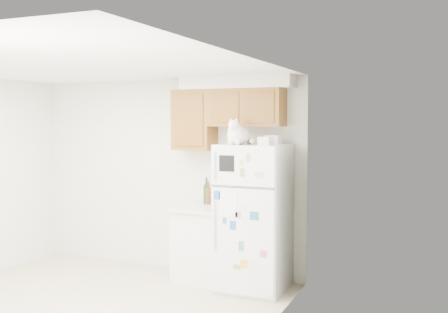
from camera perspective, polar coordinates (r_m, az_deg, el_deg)
The scene contains 8 objects.
room_shell at distance 5.44m, azimuth -14.28°, elevation 0.65°, with size 3.84×4.04×2.52m.
refrigerator at distance 6.13m, azimuth 3.23°, elevation -6.59°, with size 0.76×0.78×1.70m.
base_counter at distance 6.54m, azimuth -2.32°, elevation -9.38°, with size 0.64×0.64×0.92m.
cat at distance 5.92m, azimuth 1.48°, elevation 2.42°, with size 0.30×0.44×0.31m.
storage_box_back at distance 6.13m, azimuth 5.34°, elevation 1.86°, with size 0.18×0.13×0.10m, color white.
storage_box_front at distance 5.82m, azimuth 4.57°, elevation 1.69°, with size 0.15×0.11×0.09m, color white.
bottle_green at distance 6.61m, azimuth -1.92°, elevation -3.74°, with size 0.08×0.08×0.33m, color #19381E, non-canonical shape.
bottle_amber at distance 6.57m, azimuth -1.73°, elevation -3.96°, with size 0.07×0.07×0.29m, color #593814, non-canonical shape.
Camera 1 is at (3.43, -4.06, 1.99)m, focal length 42.00 mm.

